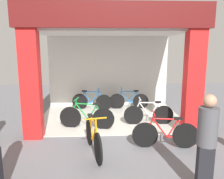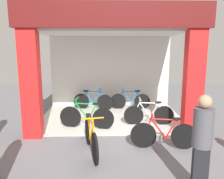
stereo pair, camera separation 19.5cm
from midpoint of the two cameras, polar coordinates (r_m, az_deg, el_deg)
The scene contains 9 objects.
ground_plane at distance 6.52m, azimuth -0.45°, elevation -11.39°, with size 17.63×17.63×0.00m, color slate.
shop_facade at distance 7.74m, azimuth -1.07°, elevation 6.54°, with size 5.02×3.70×3.53m.
bicycle_inside_0 at distance 9.00m, azimuth -5.69°, elevation -2.87°, with size 1.54×0.46×0.86m.
bicycle_inside_1 at distance 7.36m, azimuth 8.32°, elevation -6.04°, with size 1.57×0.43×0.86m.
bicycle_inside_2 at distance 6.99m, azimuth -7.02°, elevation -6.74°, with size 1.65×0.47×0.92m.
bicycle_inside_3 at distance 9.08m, azimuth 3.59°, elevation -2.73°, with size 1.55×0.43×0.85m.
bicycle_parked_0 at distance 5.46m, azimuth -5.73°, elevation -11.72°, with size 0.51×1.70×0.95m.
bicycle_parked_1 at distance 5.83m, azimuth 12.14°, elevation -10.70°, with size 1.60×0.44×0.88m.
pedestrian_1 at distance 4.17m, azimuth 21.02°, elevation -12.35°, with size 0.39×0.39×1.71m.
Camera 1 is at (-0.38, -6.03, 2.47)m, focal length 36.98 mm.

